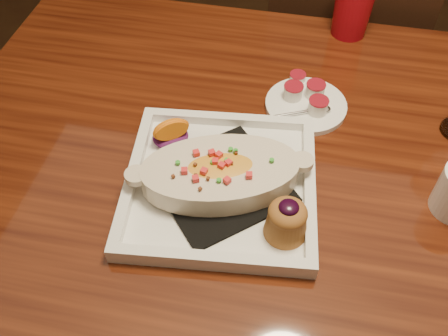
% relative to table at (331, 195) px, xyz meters
% --- Properties ---
extents(floor, '(7.00, 7.00, 0.00)m').
position_rel_table_xyz_m(floor, '(0.00, 0.00, -0.65)').
color(floor, black).
rests_on(floor, ground).
extents(table, '(1.50, 0.90, 0.75)m').
position_rel_table_xyz_m(table, '(0.00, 0.00, 0.00)').
color(table, '#5F240D').
rests_on(table, floor).
extents(chair_far, '(0.42, 0.42, 0.93)m').
position_rel_table_xyz_m(chair_far, '(-0.00, 0.63, -0.15)').
color(chair_far, black).
rests_on(chair_far, floor).
extents(plate, '(0.35, 0.35, 0.08)m').
position_rel_table_xyz_m(plate, '(-0.19, -0.11, 0.13)').
color(plate, white).
rests_on(plate, table).
extents(saucer, '(0.16, 0.16, 0.11)m').
position_rel_table_xyz_m(saucer, '(-0.07, 0.13, 0.11)').
color(saucer, white).
rests_on(saucer, table).
extents(creamer_loose, '(0.03, 0.03, 0.03)m').
position_rel_table_xyz_m(creamer_loose, '(-0.10, 0.20, 0.11)').
color(creamer_loose, white).
rests_on(creamer_loose, table).
extents(red_tumbler, '(0.09, 0.09, 0.15)m').
position_rel_table_xyz_m(red_tumbler, '(-0.00, 0.40, 0.17)').
color(red_tumbler, '#AE0C17').
rests_on(red_tumbler, table).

